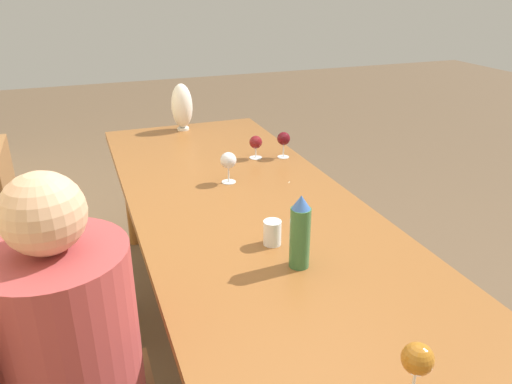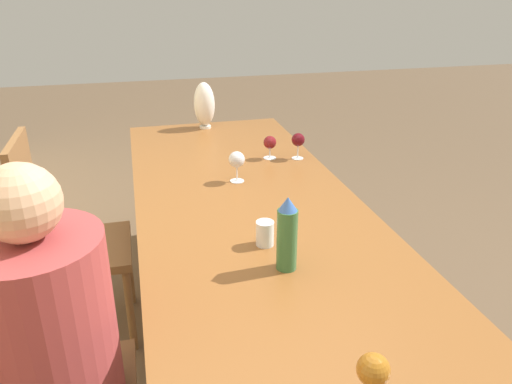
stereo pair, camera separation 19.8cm
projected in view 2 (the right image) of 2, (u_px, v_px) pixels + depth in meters
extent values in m
plane|color=brown|center=(262.00, 376.00, 2.22)|extent=(14.00, 14.00, 0.00)
cube|color=brown|center=(263.00, 232.00, 1.93)|extent=(3.04, 0.95, 0.04)
cylinder|color=brown|center=(263.00, 179.00, 3.42)|extent=(0.07, 0.07, 0.71)
cylinder|color=brown|center=(152.00, 189.00, 3.26)|extent=(0.07, 0.07, 0.71)
cylinder|color=#336638|center=(288.00, 240.00, 1.61)|extent=(0.07, 0.07, 0.21)
cone|color=#33599E|center=(289.00, 204.00, 1.56)|extent=(0.06, 0.06, 0.05)
cylinder|color=silver|center=(265.00, 233.00, 1.78)|extent=(0.07, 0.07, 0.09)
cylinder|color=silver|center=(205.00, 127.00, 3.16)|extent=(0.07, 0.07, 0.01)
ellipsoid|color=silver|center=(204.00, 104.00, 3.11)|extent=(0.13, 0.13, 0.27)
cylinder|color=silver|center=(270.00, 158.00, 2.64)|extent=(0.07, 0.07, 0.00)
cylinder|color=silver|center=(270.00, 153.00, 2.63)|extent=(0.01, 0.01, 0.06)
sphere|color=maroon|center=(270.00, 142.00, 2.61)|extent=(0.07, 0.07, 0.07)
sphere|color=#995B19|center=(373.00, 370.00, 1.07)|extent=(0.07, 0.07, 0.07)
cylinder|color=silver|center=(237.00, 181.00, 2.35)|extent=(0.07, 0.07, 0.00)
cylinder|color=silver|center=(236.00, 173.00, 2.33)|extent=(0.01, 0.01, 0.07)
sphere|color=silver|center=(236.00, 159.00, 2.30)|extent=(0.08, 0.08, 0.08)
cylinder|color=silver|center=(297.00, 158.00, 2.64)|extent=(0.06, 0.06, 0.00)
cylinder|color=silver|center=(298.00, 152.00, 2.62)|extent=(0.01, 0.01, 0.07)
sphere|color=#510C14|center=(298.00, 140.00, 2.60)|extent=(0.07, 0.07, 0.07)
cube|color=brown|center=(83.00, 250.00, 2.33)|extent=(0.44, 0.44, 0.04)
cube|color=brown|center=(25.00, 198.00, 2.17)|extent=(0.40, 0.03, 0.54)
cylinder|color=brown|center=(130.00, 310.00, 2.30)|extent=(0.04, 0.04, 0.44)
cylinder|color=brown|center=(129.00, 267.00, 2.63)|extent=(0.04, 0.04, 0.44)
cylinder|color=brown|center=(42.00, 323.00, 2.21)|extent=(0.04, 0.04, 0.44)
cylinder|color=brown|center=(53.00, 277.00, 2.55)|extent=(0.04, 0.04, 0.44)
cylinder|color=#993838|center=(46.00, 325.00, 1.38)|extent=(0.38, 0.38, 0.54)
sphere|color=tan|center=(20.00, 203.00, 1.23)|extent=(0.20, 0.20, 0.20)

